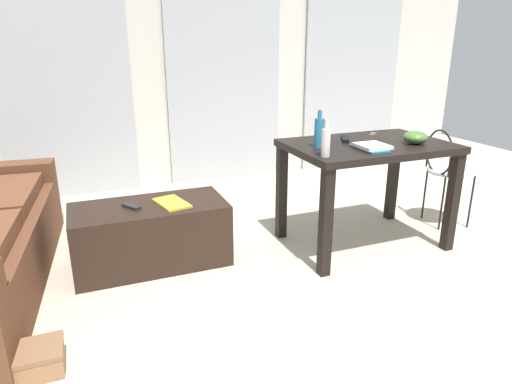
{
  "coord_description": "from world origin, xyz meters",
  "views": [
    {
      "loc": [
        -1.52,
        -1.28,
        1.48
      ],
      "look_at": [
        -0.36,
        1.62,
        0.43
      ],
      "focal_mm": 31.43,
      "sensor_mm": 36.0,
      "label": 1
    }
  ],
  "objects_px": {
    "bottle_near": "(326,142)",
    "bowl": "(415,137)",
    "bottle_far": "(319,132)",
    "tv_remote_primary": "(131,207)",
    "coffee_table": "(151,234)",
    "book_stack": "(371,147)",
    "wire_chair": "(445,165)",
    "craft_table": "(367,159)",
    "shoebox": "(24,363)",
    "magazine": "(172,203)",
    "scissors": "(372,134)",
    "tv_remote_on_table": "(345,139)"
  },
  "relations": [
    {
      "from": "coffee_table",
      "to": "book_stack",
      "type": "height_order",
      "value": "book_stack"
    },
    {
      "from": "craft_table",
      "to": "bottle_far",
      "type": "relative_size",
      "value": 4.49
    },
    {
      "from": "coffee_table",
      "to": "bottle_near",
      "type": "xyz_separation_m",
      "value": [
        1.06,
        -0.5,
        0.67
      ]
    },
    {
      "from": "wire_chair",
      "to": "tv_remote_primary",
      "type": "distance_m",
      "value": 2.52
    },
    {
      "from": "wire_chair",
      "to": "tv_remote_on_table",
      "type": "xyz_separation_m",
      "value": [
        -0.96,
        0.04,
        0.28
      ]
    },
    {
      "from": "bowl",
      "to": "scissors",
      "type": "xyz_separation_m",
      "value": [
        -0.08,
        0.4,
        -0.04
      ]
    },
    {
      "from": "tv_remote_on_table",
      "to": "bottle_far",
      "type": "bearing_deg",
      "value": -129.53
    },
    {
      "from": "bottle_far",
      "to": "tv_remote_primary",
      "type": "distance_m",
      "value": 1.36
    },
    {
      "from": "bowl",
      "to": "scissors",
      "type": "height_order",
      "value": "bowl"
    },
    {
      "from": "tv_remote_on_table",
      "to": "tv_remote_primary",
      "type": "relative_size",
      "value": 1.31
    },
    {
      "from": "coffee_table",
      "to": "scissors",
      "type": "distance_m",
      "value": 1.87
    },
    {
      "from": "wire_chair",
      "to": "scissors",
      "type": "relative_size",
      "value": 8.43
    },
    {
      "from": "wire_chair",
      "to": "shoebox",
      "type": "height_order",
      "value": "wire_chair"
    },
    {
      "from": "bottle_near",
      "to": "magazine",
      "type": "relative_size",
      "value": 0.82
    },
    {
      "from": "craft_table",
      "to": "bowl",
      "type": "height_order",
      "value": "bowl"
    },
    {
      "from": "wire_chair",
      "to": "book_stack",
      "type": "distance_m",
      "value": 1.02
    },
    {
      "from": "coffee_table",
      "to": "wire_chair",
      "type": "xyz_separation_m",
      "value": [
        2.4,
        -0.17,
        0.3
      ]
    },
    {
      "from": "coffee_table",
      "to": "bowl",
      "type": "xyz_separation_m",
      "value": [
        1.85,
        -0.4,
        0.62
      ]
    },
    {
      "from": "shoebox",
      "to": "tv_remote_primary",
      "type": "bearing_deg",
      "value": 54.55
    },
    {
      "from": "bottle_near",
      "to": "tv_remote_primary",
      "type": "bearing_deg",
      "value": 158.07
    },
    {
      "from": "coffee_table",
      "to": "wire_chair",
      "type": "distance_m",
      "value": 2.43
    },
    {
      "from": "bottle_far",
      "to": "shoebox",
      "type": "distance_m",
      "value": 2.17
    },
    {
      "from": "bowl",
      "to": "wire_chair",
      "type": "bearing_deg",
      "value": 22.87
    },
    {
      "from": "craft_table",
      "to": "coffee_table",
      "type": "bearing_deg",
      "value": 170.8
    },
    {
      "from": "bottle_near",
      "to": "scissors",
      "type": "xyz_separation_m",
      "value": [
        0.72,
        0.5,
        -0.09
      ]
    },
    {
      "from": "tv_remote_on_table",
      "to": "scissors",
      "type": "relative_size",
      "value": 1.94
    },
    {
      "from": "wire_chair",
      "to": "scissors",
      "type": "height_order",
      "value": "wire_chair"
    },
    {
      "from": "tv_remote_on_table",
      "to": "scissors",
      "type": "xyz_separation_m",
      "value": [
        0.33,
        0.12,
        -0.01
      ]
    },
    {
      "from": "wire_chair",
      "to": "bottle_near",
      "type": "height_order",
      "value": "bottle_near"
    },
    {
      "from": "coffee_table",
      "to": "scissors",
      "type": "xyz_separation_m",
      "value": [
        1.78,
        -0.0,
        0.57
      ]
    },
    {
      "from": "bottle_near",
      "to": "magazine",
      "type": "height_order",
      "value": "bottle_near"
    },
    {
      "from": "bottle_far",
      "to": "magazine",
      "type": "distance_m",
      "value": 1.12
    },
    {
      "from": "craft_table",
      "to": "bottle_near",
      "type": "bearing_deg",
      "value": -154.07
    },
    {
      "from": "craft_table",
      "to": "bottle_near",
      "type": "xyz_separation_m",
      "value": [
        -0.5,
        -0.24,
        0.22
      ]
    },
    {
      "from": "wire_chair",
      "to": "tv_remote_on_table",
      "type": "bearing_deg",
      "value": 177.37
    },
    {
      "from": "bowl",
      "to": "scissors",
      "type": "bearing_deg",
      "value": 101.22
    },
    {
      "from": "bottle_near",
      "to": "bowl",
      "type": "height_order",
      "value": "bottle_near"
    },
    {
      "from": "magazine",
      "to": "shoebox",
      "type": "xyz_separation_m",
      "value": [
        -0.89,
        -0.87,
        -0.38
      ]
    },
    {
      "from": "bottle_near",
      "to": "tv_remote_on_table",
      "type": "distance_m",
      "value": 0.54
    },
    {
      "from": "wire_chair",
      "to": "tv_remote_on_table",
      "type": "height_order",
      "value": "wire_chair"
    },
    {
      "from": "book_stack",
      "to": "magazine",
      "type": "relative_size",
      "value": 1.0
    },
    {
      "from": "wire_chair",
      "to": "magazine",
      "type": "relative_size",
      "value": 2.82
    },
    {
      "from": "book_stack",
      "to": "magazine",
      "type": "xyz_separation_m",
      "value": [
        -1.31,
        0.39,
        -0.36
      ]
    },
    {
      "from": "wire_chair",
      "to": "bowl",
      "type": "xyz_separation_m",
      "value": [
        -0.55,
        -0.23,
        0.32
      ]
    },
    {
      "from": "wire_chair",
      "to": "book_stack",
      "type": "relative_size",
      "value": 2.81
    },
    {
      "from": "craft_table",
      "to": "book_stack",
      "type": "relative_size",
      "value": 4.0
    },
    {
      "from": "wire_chair",
      "to": "tv_remote_primary",
      "type": "bearing_deg",
      "value": 176.72
    },
    {
      "from": "bottle_near",
      "to": "shoebox",
      "type": "height_order",
      "value": "bottle_near"
    },
    {
      "from": "tv_remote_on_table",
      "to": "bottle_near",
      "type": "bearing_deg",
      "value": -108.61
    },
    {
      "from": "wire_chair",
      "to": "tv_remote_on_table",
      "type": "relative_size",
      "value": 4.34
    }
  ]
}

